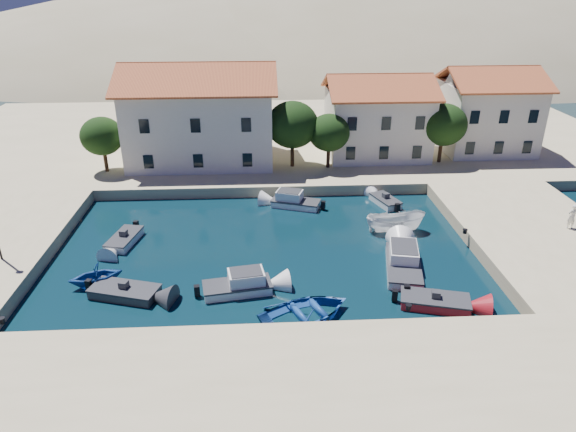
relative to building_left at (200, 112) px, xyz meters
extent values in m
plane|color=black|center=(6.00, -28.00, -5.94)|extent=(400.00, 400.00, 0.00)
cube|color=tan|center=(6.00, -34.00, -5.44)|extent=(52.00, 12.00, 1.00)
cube|color=tan|center=(26.50, -18.00, -5.44)|extent=(11.00, 20.00, 1.00)
cube|color=tan|center=(8.00, 10.00, -5.44)|extent=(80.00, 36.00, 1.00)
ellipsoid|color=gray|center=(-4.00, 82.00, -25.94)|extent=(198.00, 126.00, 72.00)
ellipsoid|color=gray|center=(41.00, 102.00, -30.94)|extent=(220.00, 176.00, 99.00)
cube|color=silver|center=(0.00, 0.00, -1.19)|extent=(14.00, 9.00, 7.50)
pyramid|color=#973822|center=(0.00, 0.00, 3.66)|extent=(14.70, 9.45, 2.20)
cube|color=silver|center=(18.00, 1.00, -1.69)|extent=(10.00, 8.00, 6.50)
pyramid|color=#973822|center=(18.00, 1.00, 2.46)|extent=(10.50, 8.40, 1.80)
cube|color=silver|center=(30.00, 2.00, -1.44)|extent=(9.00, 8.00, 7.00)
pyramid|color=#973822|center=(30.00, 2.00, 2.96)|extent=(9.45, 8.40, 1.80)
cylinder|color=#382314|center=(-9.00, -3.00, -3.69)|extent=(0.36, 0.36, 2.50)
ellipsoid|color=black|center=(-9.00, -3.00, -1.44)|extent=(4.00, 4.00, 3.60)
cylinder|color=#382314|center=(9.00, -2.50, -3.44)|extent=(0.36, 0.36, 3.00)
ellipsoid|color=black|center=(9.00, -2.50, -0.74)|extent=(5.00, 5.00, 4.50)
cylinder|color=#382314|center=(12.50, -3.00, -3.69)|extent=(0.36, 0.36, 2.50)
ellipsoid|color=black|center=(12.50, -3.00, -1.44)|extent=(4.00, 4.00, 3.60)
cylinder|color=#382314|center=(24.00, -2.00, -3.56)|extent=(0.36, 0.36, 2.75)
ellipsoid|color=black|center=(24.00, -2.00, -1.09)|extent=(4.60, 4.60, 4.14)
cylinder|color=black|center=(-8.30, -27.20, -4.79)|extent=(0.36, 0.36, 0.30)
cylinder|color=black|center=(14.00, -27.20, -4.79)|extent=(0.36, 0.36, 0.30)
cylinder|color=black|center=(20.70, -18.00, -4.79)|extent=(0.36, 0.36, 0.30)
cube|color=#323337|center=(-2.73, -23.39, -5.69)|extent=(4.47, 2.94, 0.90)
cube|color=#323337|center=(-2.73, -23.39, -5.36)|extent=(4.57, 3.00, 0.10)
cube|color=#323337|center=(-2.73, -23.39, -5.14)|extent=(0.62, 0.62, 0.50)
cube|color=white|center=(4.23, -23.33, -5.69)|extent=(4.40, 2.44, 0.90)
cube|color=#323337|center=(4.23, -23.33, -5.36)|extent=(4.50, 2.49, 0.10)
cube|color=white|center=(4.23, -23.33, -4.99)|extent=(2.42, 1.85, 0.90)
imported|color=#1C4A9A|center=(8.29, -26.32, -5.94)|extent=(6.61, 5.77, 1.14)
cube|color=maroon|center=(16.16, -25.51, -5.69)|extent=(4.30, 2.74, 0.90)
cube|color=#323337|center=(16.16, -25.51, -5.36)|extent=(4.40, 2.79, 0.10)
cube|color=#323337|center=(16.16, -25.51, -5.14)|extent=(0.61, 0.61, 0.50)
cube|color=white|center=(15.35, -21.24, -5.69)|extent=(3.18, 5.67, 0.90)
cube|color=#323337|center=(15.35, -21.24, -5.36)|extent=(3.25, 5.80, 0.10)
cube|color=white|center=(15.35, -21.24, -4.99)|extent=(2.37, 3.14, 0.90)
imported|color=white|center=(16.20, -15.46, -5.94)|extent=(4.64, 1.83, 1.78)
cube|color=white|center=(16.67, -10.16, -5.69)|extent=(2.41, 3.41, 0.90)
cube|color=#323337|center=(16.67, -10.16, -5.36)|extent=(2.46, 3.49, 0.10)
cube|color=#323337|center=(16.67, -10.16, -5.14)|extent=(0.64, 0.64, 0.50)
imported|color=#1C4A9A|center=(-4.85, -22.00, -5.94)|extent=(4.09, 3.82, 1.74)
cube|color=white|center=(-4.41, -16.23, -5.69)|extent=(2.28, 3.80, 0.90)
cube|color=#323337|center=(-4.41, -16.23, -5.36)|extent=(2.32, 3.89, 0.10)
cube|color=#323337|center=(-4.41, -16.23, -5.14)|extent=(0.59, 0.59, 0.50)
cube|color=white|center=(8.82, -10.24, -5.69)|extent=(4.36, 2.93, 0.90)
cube|color=#323337|center=(8.82, -10.24, -5.36)|extent=(4.46, 3.00, 0.10)
cube|color=white|center=(8.82, -10.24, -4.99)|extent=(2.49, 2.07, 0.90)
imported|color=silver|center=(28.81, -17.57, -3.98)|extent=(0.76, 0.56, 1.90)
camera|label=1|loc=(5.90, -50.78, 12.02)|focal=32.00mm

